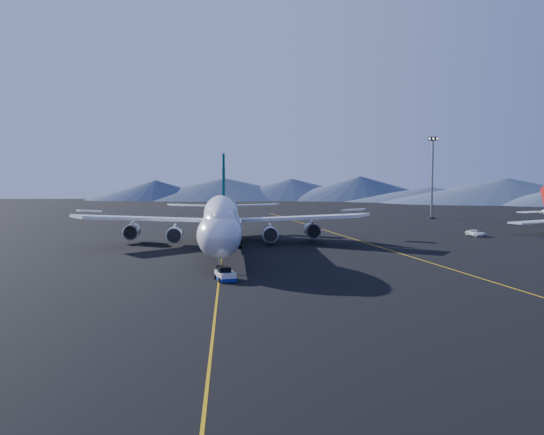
{
  "coord_description": "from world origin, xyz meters",
  "views": [
    {
      "loc": [
        1.66,
        -114.66,
        14.37
      ],
      "look_at": [
        9.65,
        2.25,
        6.0
      ],
      "focal_mm": 40.0,
      "sensor_mm": 36.0,
      "label": 1
    }
  ],
  "objects": [
    {
      "name": "taxiway_line_side",
      "position": [
        30.0,
        10.0,
        0.01
      ],
      "size": [
        28.08,
        198.09,
        0.01
      ],
      "primitive_type": "cube",
      "rotation": [
        0.0,
        0.0,
        0.14
      ],
      "color": "#D1990C",
      "rests_on": "ground"
    },
    {
      "name": "boeing_747",
      "position": [
        0.0,
        0.03,
        5.81
      ],
      "size": [
        59.62,
        72.43,
        19.37
      ],
      "color": "silver",
      "rests_on": "ground"
    },
    {
      "name": "pushback_tug",
      "position": [
        0.89,
        -33.26,
        0.6
      ],
      "size": [
        3.32,
        4.8,
        1.91
      ],
      "rotation": [
        0.0,
        0.0,
        0.24
      ],
      "color": "silver",
      "rests_on": "ground"
    },
    {
      "name": "service_van",
      "position": [
        58.55,
        21.79,
        0.75
      ],
      "size": [
        3.69,
        5.84,
        1.5
      ],
      "primitive_type": "imported",
      "rotation": [
        0.0,
        0.0,
        0.24
      ],
      "color": "white",
      "rests_on": "ground"
    },
    {
      "name": "taxiway_line_main",
      "position": [
        0.0,
        0.0,
        0.01
      ],
      "size": [
        0.25,
        220.0,
        0.01
      ],
      "primitive_type": "cube",
      "color": "#D1990C",
      "rests_on": "ground"
    },
    {
      "name": "floodlight_mast",
      "position": [
        66.95,
        77.98,
        13.43
      ],
      "size": [
        3.27,
        2.46,
        26.5
      ],
      "rotation": [
        0.0,
        0.0,
        -0.29
      ],
      "color": "black",
      "rests_on": "ground"
    },
    {
      "name": "ground",
      "position": [
        0.0,
        0.0,
        0.0
      ],
      "size": [
        500.0,
        500.0,
        0.0
      ],
      "primitive_type": "plane",
      "color": "black",
      "rests_on": "ground"
    }
  ]
}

